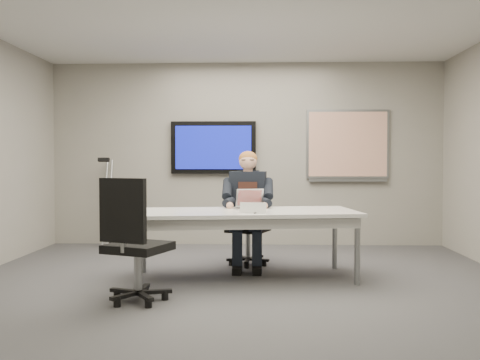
{
  "coord_description": "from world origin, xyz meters",
  "views": [
    {
      "loc": [
        0.22,
        -5.23,
        1.29
      ],
      "look_at": [
        -0.0,
        0.6,
        1.08
      ],
      "focal_mm": 40.0,
      "sensor_mm": 36.0,
      "label": 1
    }
  ],
  "objects_px": {
    "seated_person": "(248,221)",
    "conference_table": "(245,218)",
    "office_chair_near": "(135,264)",
    "laptop": "(249,204)",
    "office_chair_far": "(249,239)"
  },
  "relations": [
    {
      "from": "seated_person",
      "to": "conference_table",
      "type": "bearing_deg",
      "value": -85.5
    },
    {
      "from": "office_chair_near",
      "to": "seated_person",
      "type": "distance_m",
      "value": 1.9
    },
    {
      "from": "laptop",
      "to": "conference_table",
      "type": "bearing_deg",
      "value": -119.8
    },
    {
      "from": "conference_table",
      "to": "seated_person",
      "type": "height_order",
      "value": "seated_person"
    },
    {
      "from": "office_chair_far",
      "to": "laptop",
      "type": "bearing_deg",
      "value": -67.56
    },
    {
      "from": "conference_table",
      "to": "office_chair_far",
      "type": "bearing_deg",
      "value": 79.62
    },
    {
      "from": "conference_table",
      "to": "office_chair_far",
      "type": "height_order",
      "value": "office_chair_far"
    },
    {
      "from": "office_chair_near",
      "to": "seated_person",
      "type": "height_order",
      "value": "seated_person"
    },
    {
      "from": "office_chair_far",
      "to": "seated_person",
      "type": "xyz_separation_m",
      "value": [
        -0.02,
        -0.25,
        0.25
      ]
    },
    {
      "from": "seated_person",
      "to": "laptop",
      "type": "bearing_deg",
      "value": -78.96
    },
    {
      "from": "office_chair_far",
      "to": "office_chair_near",
      "type": "relative_size",
      "value": 0.9
    },
    {
      "from": "conference_table",
      "to": "seated_person",
      "type": "relative_size",
      "value": 1.8
    },
    {
      "from": "conference_table",
      "to": "office_chair_near",
      "type": "distance_m",
      "value": 1.46
    },
    {
      "from": "office_chair_far",
      "to": "seated_person",
      "type": "distance_m",
      "value": 0.36
    },
    {
      "from": "conference_table",
      "to": "office_chair_near",
      "type": "relative_size",
      "value": 2.23
    }
  ]
}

